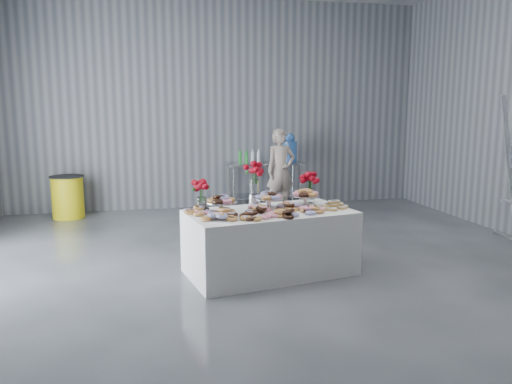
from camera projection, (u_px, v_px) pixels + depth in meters
ground at (281, 281)px, 5.65m from camera, size 9.00×9.00×0.00m
room_walls at (256, 40)px, 5.21m from camera, size 8.04×9.04×4.02m
display_table at (270, 242)px, 5.88m from camera, size 2.05×1.33×0.75m
prep_table at (265, 177)px, 9.66m from camera, size 1.50×0.60×0.90m
donut_mounds at (271, 208)px, 5.76m from camera, size 1.92×1.11×0.09m
cake_stand_left at (221, 201)px, 5.72m from camera, size 0.36×0.36×0.17m
cake_stand_mid at (269, 197)px, 5.95m from camera, size 0.36×0.36×0.17m
cake_stand_right at (305, 194)px, 6.14m from camera, size 0.36×0.36×0.17m
danish_pile at (332, 204)px, 5.96m from camera, size 0.48×0.48×0.11m
bouquet_left at (202, 187)px, 5.70m from camera, size 0.26×0.26×0.42m
bouquet_right at (310, 179)px, 6.31m from camera, size 0.26×0.26×0.42m
bouquet_center at (254, 176)px, 6.05m from camera, size 0.26×0.26×0.57m
water_jug at (290, 149)px, 9.68m from camera, size 0.28×0.28×0.55m
drink_bottles at (249, 156)px, 9.43m from camera, size 0.54×0.08×0.27m
person at (281, 171)px, 9.27m from camera, size 0.62×0.46×1.56m
trash_barrel at (68, 197)px, 8.85m from camera, size 0.59×0.59×0.75m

